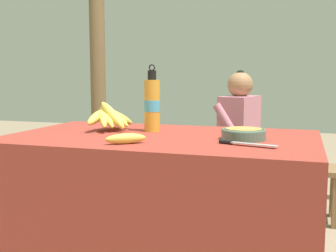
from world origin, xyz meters
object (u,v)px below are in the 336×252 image
object	(u,v)px
water_bottle	(152,104)
wooden_bench	(238,170)
loose_banana_front	(126,139)
serving_bowl	(244,133)
banana_bunch_green	(186,151)
banana_bunch_ripe	(110,116)
support_post_near	(97,43)
seated_vendor	(234,134)
knife	(239,143)

from	to	relation	value
water_bottle	wooden_bench	xyz separation A→B (m)	(0.29, 1.06, -0.55)
water_bottle	loose_banana_front	bearing A→B (deg)	-86.06
serving_bowl	banana_bunch_green	bearing A→B (deg)	116.22
banana_bunch_ripe	banana_bunch_green	xyz separation A→B (m)	(0.12, 1.08, -0.36)
serving_bowl	support_post_near	world-z (taller)	support_post_near
banana_bunch_ripe	banana_bunch_green	size ratio (longest dim) A/B	1.12
water_bottle	banana_bunch_green	bearing A→B (deg)	95.73
loose_banana_front	banana_bunch_ripe	bearing A→B (deg)	123.88
seated_vendor	banana_bunch_green	bearing A→B (deg)	11.19
serving_bowl	water_bottle	size ratio (longest dim) A/B	0.58
wooden_bench	banana_bunch_green	bearing A→B (deg)	-179.81
support_post_near	water_bottle	bearing A→B (deg)	-54.41
banana_bunch_ripe	wooden_bench	size ratio (longest dim) A/B	0.20
knife	seated_vendor	bearing A→B (deg)	114.67
serving_bowl	seated_vendor	world-z (taller)	seated_vendor
water_bottle	support_post_near	distance (m)	1.87
loose_banana_front	seated_vendor	world-z (taller)	seated_vendor
wooden_bench	banana_bunch_green	distance (m)	0.41
serving_bowl	loose_banana_front	xyz separation A→B (m)	(-0.45, -0.27, -0.01)
knife	serving_bowl	bearing A→B (deg)	106.52
loose_banana_front	support_post_near	xyz separation A→B (m)	(-1.09, 1.88, 0.55)
serving_bowl	loose_banana_front	distance (m)	0.53
loose_banana_front	support_post_near	world-z (taller)	support_post_near
seated_vendor	loose_banana_front	bearing A→B (deg)	95.39
water_bottle	support_post_near	xyz separation A→B (m)	(-1.06, 1.48, 0.44)
serving_bowl	banana_bunch_green	size ratio (longest dim) A/B	0.70
wooden_bench	banana_bunch_green	world-z (taller)	banana_bunch_green
serving_bowl	water_bottle	distance (m)	0.51
seated_vendor	banana_bunch_green	distance (m)	0.39
banana_bunch_ripe	loose_banana_front	distance (m)	0.46
banana_bunch_green	loose_banana_front	bearing A→B (deg)	-84.76
knife	wooden_bench	distance (m)	1.43
loose_banana_front	knife	xyz separation A→B (m)	(0.46, 0.11, -0.01)
water_bottle	knife	xyz separation A→B (m)	(0.49, -0.29, -0.13)
banana_bunch_green	wooden_bench	bearing A→B (deg)	0.19
support_post_near	serving_bowl	bearing A→B (deg)	-46.28
serving_bowl	water_bottle	bearing A→B (deg)	164.80
water_bottle	loose_banana_front	world-z (taller)	water_bottle
knife	seated_vendor	world-z (taller)	seated_vendor
water_bottle	banana_bunch_ripe	bearing A→B (deg)	-173.99
wooden_bench	water_bottle	bearing A→B (deg)	-105.15
serving_bowl	banana_bunch_green	xyz separation A→B (m)	(-0.59, 1.19, -0.32)
serving_bowl	water_bottle	xyz separation A→B (m)	(-0.48, 0.13, 0.11)
serving_bowl	water_bottle	world-z (taller)	water_bottle
knife	loose_banana_front	bearing A→B (deg)	-151.88
banana_bunch_green	support_post_near	bearing A→B (deg)	156.33
banana_bunch_ripe	banana_bunch_green	bearing A→B (deg)	83.71
banana_bunch_ripe	knife	bearing A→B (deg)	-20.80
serving_bowl	wooden_bench	size ratio (longest dim) A/B	0.13
serving_bowl	knife	bearing A→B (deg)	-88.35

